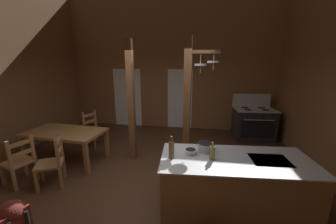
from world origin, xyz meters
TOP-DOWN VIEW (x-y plane):
  - ground_plane at (0.00, 0.00)m, footprint 7.71×7.63m
  - wall_back at (0.00, 3.49)m, footprint 7.71×0.14m
  - glazed_door_back_left at (-1.55, 3.41)m, footprint 1.00×0.01m
  - glazed_panel_back_right at (0.35, 3.41)m, footprint 0.84×0.01m
  - kitchen_island at (1.57, -0.53)m, footprint 2.23×1.12m
  - stove_range at (2.65, 2.72)m, footprint 1.20×0.90m
  - support_post_with_pot_rack at (0.81, 0.66)m, footprint 0.67×0.24m
  - support_post_center at (-0.50, 0.90)m, footprint 0.14×0.14m
  - dining_table at (-1.97, 0.52)m, footprint 1.76×1.03m
  - ladderback_chair_near_window at (-1.62, -0.34)m, footprint 0.60×0.60m
  - ladderback_chair_by_post at (-1.87, 1.52)m, footprint 0.57×0.57m
  - ladderback_chair_at_table_end at (-2.24, -0.43)m, footprint 0.55×0.55m
  - backpack at (-1.22, -1.54)m, footprint 0.36×0.37m
  - stockpot_on_counter at (1.13, -0.36)m, footprint 0.31×0.23m
  - mixing_bowl_on_counter at (0.91, -0.48)m, footprint 0.19×0.19m
  - bottle_tall_on_counter at (1.22, -0.61)m, footprint 0.07×0.07m
  - bottle_short_on_counter at (0.65, -0.67)m, footprint 0.08×0.08m

SIDE VIEW (x-z plane):
  - ground_plane at x=0.00m, z-range -0.10..0.00m
  - backpack at x=-1.22m, z-range 0.02..0.61m
  - kitchen_island at x=1.57m, z-range 0.00..0.89m
  - ladderback_chair_near_window at x=-1.62m, z-range -0.02..0.93m
  - ladderback_chair_by_post at x=-1.87m, z-range -0.02..0.93m
  - ladderback_chair_at_table_end at x=-2.24m, z-range -0.02..0.93m
  - stove_range at x=2.65m, z-range -0.18..1.14m
  - dining_table at x=-1.97m, z-range 0.28..1.02m
  - mixing_bowl_on_counter at x=0.91m, z-range 0.89..0.96m
  - stockpot_on_counter at x=1.13m, z-range 0.89..1.04m
  - bottle_tall_on_counter at x=1.22m, z-range 0.86..1.12m
  - bottle_short_on_counter at x=0.65m, z-range 0.86..1.19m
  - glazed_door_back_left at x=-1.55m, z-range 0.00..2.05m
  - glazed_panel_back_right at x=0.35m, z-range 0.00..2.05m
  - support_post_center at x=-0.50m, z-range 0.00..2.74m
  - support_post_with_pot_rack at x=0.81m, z-range 0.12..2.85m
  - wall_back at x=0.00m, z-range 0.00..4.39m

